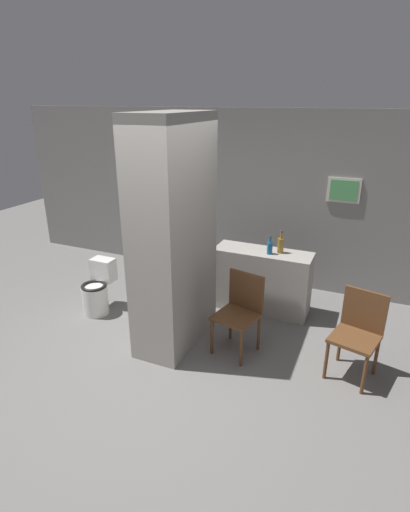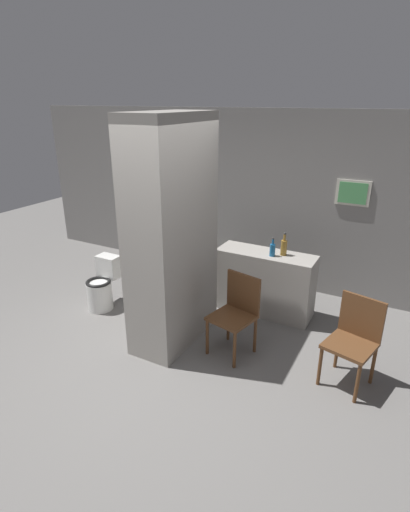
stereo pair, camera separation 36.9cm
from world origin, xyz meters
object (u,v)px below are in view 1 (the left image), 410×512
(bicycle, at_px, (184,268))
(bottle_tall, at_px, (281,245))
(toilet, at_px, (97,291))
(chair_near_pillar, at_px, (240,309))
(chair_by_doorway, at_px, (358,331))

(bicycle, distance_m, bottle_tall, 1.63)
(toilet, xyz_separation_m, bottle_tall, (2.22, 0.97, 0.66))
(toilet, xyz_separation_m, bicycle, (0.73, 1.14, 0.01))
(toilet, distance_m, chair_near_pillar, 2.05)
(toilet, bearing_deg, bottle_tall, 23.68)
(bicycle, xyz_separation_m, bottle_tall, (1.49, -0.16, 0.64))
(chair_by_doorway, bearing_deg, bicycle, 170.24)
(chair_by_doorway, xyz_separation_m, bottle_tall, (-1.07, 0.97, 0.45))
(toilet, distance_m, chair_by_doorway, 3.30)
(bicycle, height_order, bottle_tall, bottle_tall)
(toilet, xyz_separation_m, chair_by_doorway, (3.29, 0.00, 0.21))
(toilet, relative_size, bottle_tall, 2.31)
(toilet, distance_m, bicycle, 1.35)
(chair_by_doorway, relative_size, bottle_tall, 3.00)
(toilet, bearing_deg, bicycle, 57.20)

